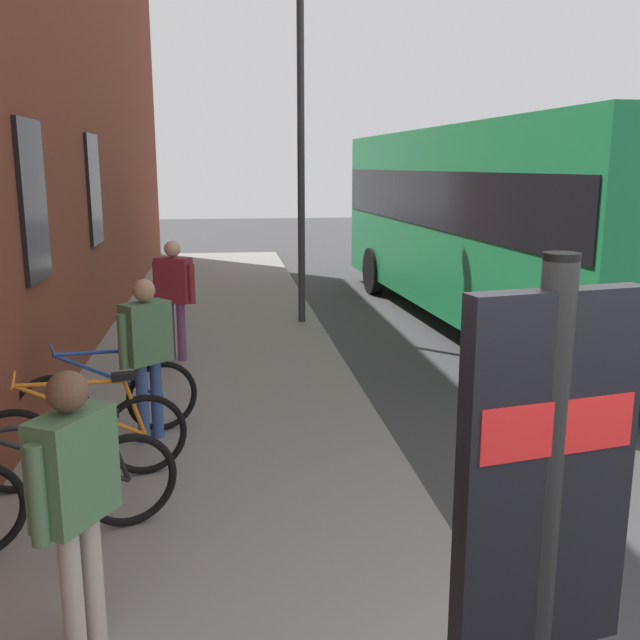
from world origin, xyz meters
TOP-DOWN VIEW (x-y plane):
  - ground at (6.00, -1.00)m, footprint 60.00×60.00m
  - sidewalk_pavement at (8.00, 1.75)m, footprint 24.00×3.50m
  - station_facade at (8.99, 3.80)m, footprint 22.00×0.65m
  - bicycle_nearest_sign at (2.84, 2.83)m, footprint 0.72×1.69m
  - bicycle_mid_rack at (3.82, 2.82)m, footprint 0.57×1.74m
  - bicycle_by_door at (4.81, 2.75)m, footprint 0.69×1.70m
  - transit_info_sign at (-0.19, 0.70)m, footprint 0.18×0.56m
  - city_bus at (9.75, -3.00)m, footprint 10.62×3.08m
  - pedestrian_by_facade at (1.61, 2.42)m, footprint 0.55×0.43m
  - pedestrian_near_bus at (7.68, 2.29)m, footprint 0.42×0.58m
  - pedestrian_crossing_street at (4.74, 2.36)m, footprint 0.47×0.49m
  - street_lamp at (9.90, 0.30)m, footprint 0.28×0.28m

SIDE VIEW (x-z plane):
  - ground at x=6.00m, z-range 0.00..0.00m
  - sidewalk_pavement at x=8.00m, z-range 0.00..0.12m
  - bicycle_nearest_sign at x=2.84m, z-range 0.02..1.00m
  - bicycle_mid_rack at x=3.82m, z-range 0.02..1.00m
  - bicycle_by_door at x=4.81m, z-range 0.02..1.00m
  - pedestrian_crossing_street at x=4.74m, z-range 0.30..1.89m
  - pedestrian_by_facade at x=1.61m, z-range 0.30..1.91m
  - pedestrian_near_bus at x=7.68m, z-range 0.30..1.95m
  - transit_info_sign at x=-0.19m, z-range 0.52..2.92m
  - city_bus at x=9.75m, z-range 0.24..3.59m
  - street_lamp at x=9.90m, z-range 0.61..6.22m
  - station_facade at x=8.99m, z-range 0.00..9.71m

